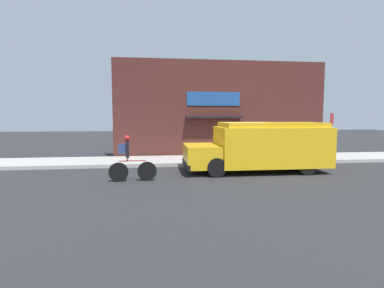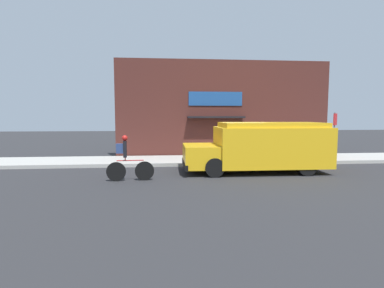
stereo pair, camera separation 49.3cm
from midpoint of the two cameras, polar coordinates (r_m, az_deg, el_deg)
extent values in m
plane|color=#2B2B2D|center=(14.82, 7.43, -4.06)|extent=(70.00, 70.00, 0.00)
cube|color=#ADAAA3|center=(16.20, 6.13, -2.95)|extent=(28.00, 2.89, 0.17)
cube|color=#4C231E|center=(17.58, 5.00, 6.62)|extent=(12.47, 0.18, 5.62)
cube|color=#1E4C93|center=(17.39, 3.29, 8.60)|extent=(3.09, 0.05, 0.79)
cube|color=black|center=(17.10, 3.44, 5.13)|extent=(3.25, 0.58, 0.10)
cube|color=yellow|center=(13.48, 13.73, -0.38)|extent=(4.68, 2.44, 1.67)
cube|color=yellow|center=(12.78, 0.77, -2.23)|extent=(1.46, 2.21, 0.92)
cube|color=yellow|center=(13.42, 13.82, 3.58)|extent=(4.31, 2.25, 0.20)
cube|color=black|center=(12.77, -2.25, -3.87)|extent=(0.15, 2.34, 0.24)
cube|color=red|center=(14.47, 6.98, 0.45)|extent=(0.03, 0.44, 0.44)
cylinder|color=black|center=(13.91, 2.01, -3.05)|extent=(0.77, 0.27, 0.77)
cylinder|color=black|center=(11.89, 3.53, -4.49)|extent=(0.77, 0.27, 0.77)
cylinder|color=black|center=(14.95, 16.50, -2.67)|extent=(0.77, 0.27, 0.77)
cylinder|color=black|center=(13.09, 20.07, -3.90)|extent=(0.77, 0.27, 0.77)
cylinder|color=black|center=(11.37, -9.79, -5.14)|extent=(0.72, 0.08, 0.72)
cylinder|color=black|center=(11.41, -15.05, -5.21)|extent=(0.72, 0.08, 0.72)
cylinder|color=red|center=(11.31, -12.46, -3.14)|extent=(0.99, 0.09, 0.04)
cylinder|color=red|center=(11.31, -13.39, -2.85)|extent=(0.04, 0.04, 0.12)
cube|color=black|center=(11.27, -13.43, -1.03)|extent=(0.13, 0.21, 0.61)
sphere|color=red|center=(11.23, -13.48, 1.07)|extent=(0.21, 0.21, 0.21)
cube|color=navy|center=(11.28, -14.40, -0.89)|extent=(0.27, 0.15, 0.36)
cylinder|color=slate|center=(17.24, 24.16, 1.45)|extent=(0.07, 0.07, 2.43)
cube|color=red|center=(17.17, 24.36, 4.31)|extent=(0.45, 0.45, 0.60)
cylinder|color=slate|center=(16.70, 8.34, -0.80)|extent=(0.48, 0.48, 0.95)
cylinder|color=black|center=(16.65, 8.36, 0.89)|extent=(0.48, 0.48, 0.04)
camera|label=1|loc=(0.25, -91.00, -0.09)|focal=28.00mm
camera|label=2|loc=(0.25, 89.00, 0.09)|focal=28.00mm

